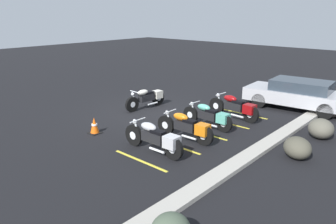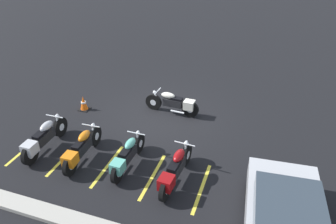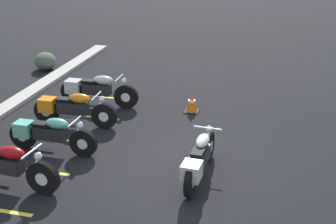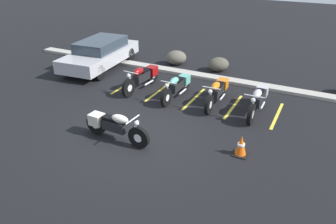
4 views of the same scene
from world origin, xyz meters
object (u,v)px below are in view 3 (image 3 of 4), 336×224
Objects in this scene: parked_bike_0 at (1,164)px; parked_bike_1 at (48,133)px; parked_bike_3 at (95,89)px; motorcycle_cream_featured at (199,159)px; landscape_rock_0 at (45,61)px; parked_bike_2 at (71,108)px; traffic_cone at (192,103)px.

parked_bike_0 is 1.59m from parked_bike_1.
parked_bike_1 is at bearing -89.04° from parked_bike_3.
motorcycle_cream_featured is 3.93m from parked_bike_0.
parked_bike_0 is 2.63× the size of landscape_rock_0.
motorcycle_cream_featured is 2.49× the size of landscape_rock_0.
landscape_rock_0 is (4.25, 3.01, -0.16)m from parked_bike_2.
parked_bike_3 reaches higher than parked_bike_2.
motorcycle_cream_featured is at bearing 22.40° from parked_bike_0.
landscape_rock_0 is at bearing 136.73° from parked_bike_3.
motorcycle_cream_featured is 9.09m from landscape_rock_0.
parked_bike_2 is (1.50, 0.15, 0.02)m from parked_bike_1.
parked_bike_0 is at bearing -157.77° from landscape_rock_0.
parked_bike_2 is 5.22m from landscape_rock_0.
motorcycle_cream_featured is 0.95× the size of parked_bike_0.
parked_bike_1 is at bearing -151.21° from landscape_rock_0.
parked_bike_3 reaches higher than motorcycle_cream_featured.
parked_bike_3 is 2.79m from traffic_cone.
landscape_rock_0 is (7.34, 3.00, -0.18)m from parked_bike_0.
motorcycle_cream_featured is at bearing -165.84° from traffic_cone.
parked_bike_3 is 2.63× the size of landscape_rock_0.
parked_bike_0 reaches higher than landscape_rock_0.
landscape_rock_0 is at bearing 119.93° from parked_bike_1.
parked_bike_2 is 1.45m from parked_bike_3.
landscape_rock_0 reaches higher than traffic_cone.
parked_bike_2 is at bearing -93.11° from parked_bike_3.
parked_bike_1 reaches higher than traffic_cone.
parked_bike_2 is (3.09, -0.01, -0.01)m from parked_bike_0.
parked_bike_3 is 4.16m from landscape_rock_0.
traffic_cone is (3.17, -2.68, -0.18)m from parked_bike_1.
parked_bike_3 is at bearing 93.23° from parked_bike_0.
parked_bike_3 is at bearing 92.98° from parked_bike_1.
parked_bike_0 is at bearing -92.26° from parked_bike_2.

